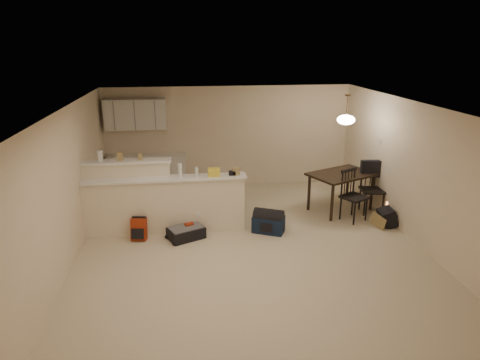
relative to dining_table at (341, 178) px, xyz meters
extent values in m
plane|color=beige|center=(-2.20, -1.53, -0.73)|extent=(7.00, 7.00, 0.00)
plane|color=white|center=(-2.20, -1.53, 1.77)|extent=(7.00, 7.00, 0.00)
cube|color=beige|center=(-2.20, 1.97, 0.52)|extent=(6.00, 0.02, 2.50)
cube|color=beige|center=(-2.20, -5.03, 0.52)|extent=(6.00, 0.02, 2.50)
cube|color=beige|center=(-5.20, -1.53, 0.52)|extent=(0.02, 7.00, 2.50)
cube|color=beige|center=(0.80, -1.53, 0.52)|extent=(0.02, 7.00, 2.50)
cube|color=beige|center=(-3.70, -0.63, -0.21)|extent=(3.00, 0.28, 1.05)
cube|color=white|center=(-3.70, -0.63, 0.34)|extent=(3.08, 0.38, 0.04)
cube|color=beige|center=(-4.40, -0.41, -0.06)|extent=(1.60, 0.24, 1.35)
cube|color=white|center=(-4.40, -0.41, 0.64)|extent=(1.68, 0.34, 0.04)
cube|color=white|center=(-4.40, 1.79, 1.17)|extent=(1.40, 0.34, 0.70)
cube|color=white|center=(-4.20, 1.66, -0.28)|extent=(1.80, 0.60, 0.90)
cube|color=beige|center=(0.78, 0.02, 0.77)|extent=(0.02, 0.12, 0.12)
cylinder|color=silver|center=(-4.86, -0.41, 0.76)|extent=(0.10, 0.10, 0.20)
cube|color=#99824F|center=(-4.49, -0.41, 0.74)|extent=(0.10, 0.07, 0.16)
cube|color=#99824F|center=(-4.13, -0.41, 0.72)|extent=(0.08, 0.06, 0.12)
cylinder|color=silver|center=(-3.40, -0.63, 0.49)|extent=(0.07, 0.07, 0.26)
cylinder|color=silver|center=(-3.09, -0.63, 0.45)|extent=(0.06, 0.06, 0.18)
cube|color=#99824F|center=(-2.77, -0.63, 0.43)|extent=(0.22, 0.18, 0.14)
cube|color=#99824F|center=(-2.42, -0.63, 0.40)|extent=(0.12, 0.10, 0.08)
cube|color=#99824F|center=(-2.35, -0.63, 0.43)|extent=(0.13, 0.10, 0.14)
cube|color=#99824F|center=(-2.78, -0.63, 0.42)|extent=(0.13, 0.10, 0.14)
cube|color=black|center=(0.00, 0.00, 0.08)|extent=(1.58, 1.36, 0.04)
cylinder|color=black|center=(-0.38, -0.56, -0.34)|extent=(0.06, 0.06, 0.79)
cylinder|color=black|center=(0.67, -0.09, -0.34)|extent=(0.06, 0.06, 0.79)
cylinder|color=black|center=(-0.67, 0.09, -0.34)|extent=(0.06, 0.06, 0.79)
cylinder|color=black|center=(0.38, 0.56, -0.34)|extent=(0.06, 0.06, 0.79)
cylinder|color=brown|center=(0.00, 0.00, 1.52)|extent=(0.02, 0.02, 0.50)
cylinder|color=brown|center=(0.00, 0.00, 1.75)|extent=(0.12, 0.12, 0.03)
ellipsoid|color=white|center=(0.00, 0.00, 1.25)|extent=(0.36, 0.36, 0.20)
cube|color=black|center=(-3.34, -0.99, -0.63)|extent=(0.75, 0.64, 0.21)
cube|color=#A42D12|center=(-4.20, -0.92, -0.53)|extent=(0.30, 0.21, 0.41)
cube|color=#101D34|center=(-1.76, -0.92, -0.57)|extent=(0.67, 0.55, 0.32)
cube|color=black|center=(0.65, -0.92, -0.57)|extent=(0.30, 0.40, 0.34)
cube|color=#99824F|center=(0.41, -1.02, -0.60)|extent=(0.15, 0.34, 0.27)
camera|label=1|loc=(-3.30, -8.33, 2.77)|focal=32.00mm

